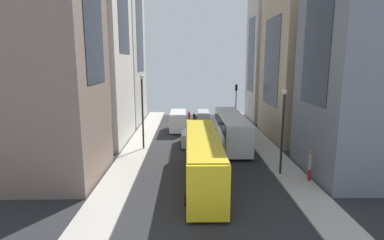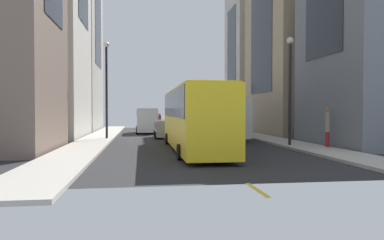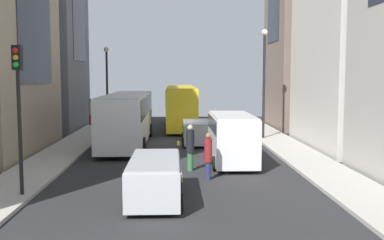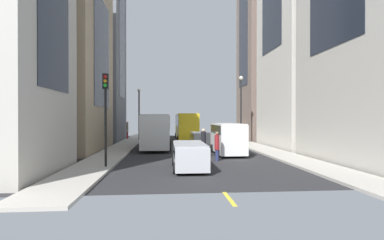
% 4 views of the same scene
% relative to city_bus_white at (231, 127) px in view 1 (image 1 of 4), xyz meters
% --- Properties ---
extents(ground_plane, '(40.19, 40.19, 0.00)m').
position_rel_city_bus_white_xyz_m(ground_plane, '(3.35, 0.57, -2.01)').
color(ground_plane, '#28282B').
extents(sidewalk_west, '(2.56, 44.00, 0.15)m').
position_rel_city_bus_white_xyz_m(sidewalk_west, '(-3.47, 0.57, -1.93)').
color(sidewalk_west, '#B2ADA3').
rests_on(sidewalk_west, ground).
extents(sidewalk_east, '(2.56, 44.00, 0.15)m').
position_rel_city_bus_white_xyz_m(sidewalk_east, '(10.16, 0.57, -1.93)').
color(sidewalk_east, '#B2ADA3').
rests_on(sidewalk_east, ground).
extents(lane_stripe_0, '(0.16, 2.00, 0.01)m').
position_rel_city_bus_white_xyz_m(lane_stripe_0, '(3.35, -20.43, -2.00)').
color(lane_stripe_0, yellow).
rests_on(lane_stripe_0, ground).
extents(lane_stripe_1, '(0.16, 2.00, 0.01)m').
position_rel_city_bus_white_xyz_m(lane_stripe_1, '(3.35, -9.93, -2.00)').
color(lane_stripe_1, yellow).
rests_on(lane_stripe_1, ground).
extents(lane_stripe_2, '(0.16, 2.00, 0.01)m').
position_rel_city_bus_white_xyz_m(lane_stripe_2, '(3.35, 0.57, -2.00)').
color(lane_stripe_2, yellow).
rests_on(lane_stripe_2, ground).
extents(lane_stripe_3, '(0.16, 2.00, 0.01)m').
position_rel_city_bus_white_xyz_m(lane_stripe_3, '(3.35, 11.07, -2.00)').
color(lane_stripe_3, yellow).
rests_on(lane_stripe_3, ground).
extents(building_west_0, '(8.17, 7.94, 20.03)m').
position_rel_city_bus_white_xyz_m(building_west_0, '(-8.99, -14.88, 8.01)').
color(building_west_0, '#B7B2A8').
rests_on(building_west_0, ground).
extents(building_west_1, '(9.83, 11.39, 18.05)m').
position_rel_city_bus_white_xyz_m(building_west_1, '(-9.81, -3.04, 7.02)').
color(building_west_1, tan).
rests_on(building_west_1, ground).
extents(building_west_2, '(9.35, 8.82, 25.81)m').
position_rel_city_bus_white_xyz_m(building_west_2, '(-9.57, 9.39, 10.89)').
color(building_west_2, slate).
rests_on(building_west_2, ground).
extents(building_east_0, '(7.31, 11.20, 33.65)m').
position_rel_city_bus_white_xyz_m(building_east_0, '(15.26, -13.09, 14.82)').
color(building_east_0, '#B7B2A8').
rests_on(building_east_0, ground).
extents(city_bus_white, '(2.80, 12.30, 3.35)m').
position_rel_city_bus_white_xyz_m(city_bus_white, '(0.00, 0.00, 0.00)').
color(city_bus_white, silver).
rests_on(city_bus_white, ground).
extents(streetcar_yellow, '(2.70, 13.43, 3.59)m').
position_rel_city_bus_white_xyz_m(streetcar_yellow, '(3.67, 10.47, 0.12)').
color(streetcar_yellow, yellow).
rests_on(streetcar_yellow, ground).
extents(delivery_van_white, '(2.25, 5.39, 2.58)m').
position_rel_city_bus_white_xyz_m(delivery_van_white, '(6.04, -6.99, -0.50)').
color(delivery_van_white, white).
rests_on(delivery_van_white, ground).
extents(car_silver_0, '(1.96, 4.38, 1.52)m').
position_rel_city_bus_white_xyz_m(car_silver_0, '(4.57, 0.11, -1.11)').
color(car_silver_0, '#B7BABF').
rests_on(car_silver_0, ground).
extents(car_silver_1, '(2.01, 4.65, 1.55)m').
position_rel_city_bus_white_xyz_m(car_silver_1, '(2.36, -13.76, -1.09)').
color(car_silver_1, '#B7BABF').
rests_on(car_silver_1, ground).
extents(pedestrian_waiting_curb, '(0.39, 0.39, 2.21)m').
position_rel_city_bus_white_xyz_m(pedestrian_waiting_curb, '(3.84, -8.52, -0.83)').
color(pedestrian_waiting_curb, '#336B38').
rests_on(pedestrian_waiting_curb, ground).
extents(pedestrian_walking_far, '(0.31, 0.31, 2.37)m').
position_rel_city_bus_white_xyz_m(pedestrian_walking_far, '(-4.44, 11.00, -0.57)').
color(pedestrian_walking_far, maroon).
rests_on(pedestrian_walking_far, ground).
extents(pedestrian_crossing_mid, '(0.34, 0.34, 2.06)m').
position_rel_city_bus_white_xyz_m(pedestrian_crossing_mid, '(4.56, -10.49, -0.91)').
color(pedestrian_crossing_mid, navy).
rests_on(pedestrian_crossing_mid, ground).
extents(traffic_light_near_corner, '(0.32, 0.44, 5.50)m').
position_rel_city_bus_white_xyz_m(traffic_light_near_corner, '(-2.59, -13.31, 1.99)').
color(traffic_light_near_corner, black).
rests_on(traffic_light_near_corner, ground).
extents(streetlamp_near, '(0.44, 0.44, 6.84)m').
position_rel_city_bus_white_xyz_m(streetlamp_near, '(-2.69, 9.49, 2.35)').
color(streetlamp_near, black).
rests_on(streetlamp_near, ground).
extents(streetlamp_far, '(0.44, 0.44, 7.62)m').
position_rel_city_bus_white_xyz_m(streetlamp_far, '(9.39, 1.90, 2.76)').
color(streetlamp_far, black).
rests_on(streetlamp_far, ground).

